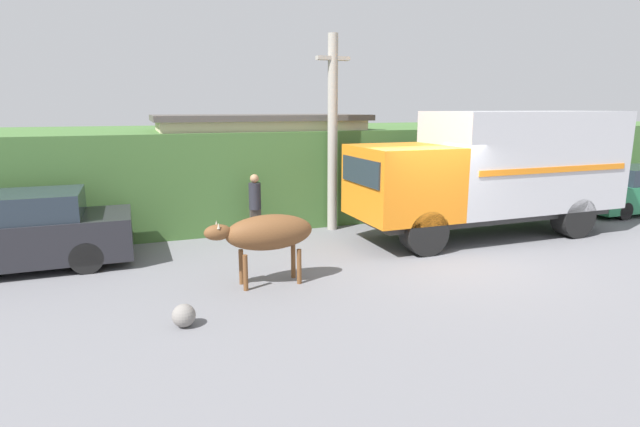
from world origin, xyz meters
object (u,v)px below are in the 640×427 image
brown_cow (267,233)px  utility_pole (333,131)px  cargo_truck (496,169)px  roadside_rock (184,316)px  parked_suv (11,233)px  hatchback_car (633,191)px  pedestrian_on_hill (255,203)px

brown_cow → utility_pole: utility_pole is taller
cargo_truck → brown_cow: cargo_truck is taller
roadside_rock → parked_suv: bearing=126.2°
parked_suv → cargo_truck: bearing=-8.5°
utility_pole → hatchback_car: bearing=-7.6°
utility_pole → roadside_rock: size_ratio=14.33×
brown_cow → hatchback_car: 12.93m
utility_pole → parked_suv: bearing=-173.0°
parked_suv → roadside_rock: 5.15m
hatchback_car → utility_pole: 10.18m
utility_pole → roadside_rock: bearing=-131.9°
hatchback_car → pedestrian_on_hill: size_ratio=2.30×
roadside_rock → utility_pole: bearing=48.1°
parked_suv → pedestrian_on_hill: bearing=4.8°
cargo_truck → hatchback_car: (6.18, 0.80, -1.07)m
cargo_truck → parked_suv: size_ratio=1.54×
cargo_truck → brown_cow: 6.76m
roadside_rock → brown_cow: bearing=39.1°
parked_suv → hatchback_car: (17.44, -0.40, -0.08)m
parked_suv → roadside_rock: bearing=-56.2°
hatchback_car → pedestrian_on_hill: pedestrian_on_hill is taller
pedestrian_on_hill → parked_suv: bearing=5.3°
hatchback_car → utility_pole: utility_pole is taller
hatchback_car → brown_cow: bearing=-169.6°
hatchback_car → pedestrian_on_hill: bearing=174.9°
pedestrian_on_hill → utility_pole: 2.86m
cargo_truck → roadside_rock: size_ratio=20.04×
roadside_rock → pedestrian_on_hill: bearing=64.5°
hatchback_car → utility_pole: bearing=172.4°
brown_cow → roadside_rock: bearing=-131.7°
parked_suv → hatchback_car: parked_suv is taller
pedestrian_on_hill → roadside_rock: bearing=62.5°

